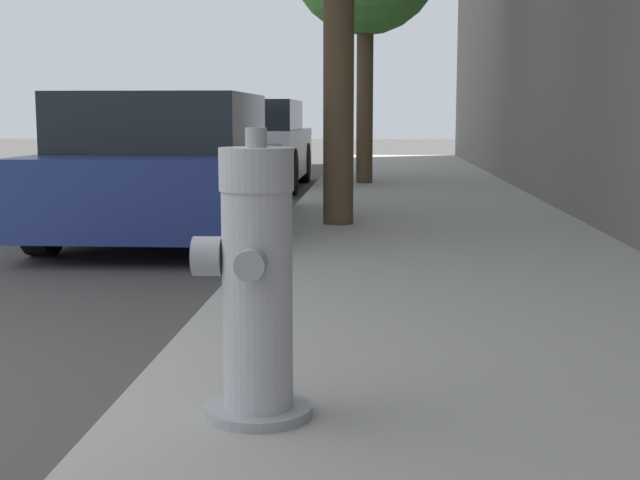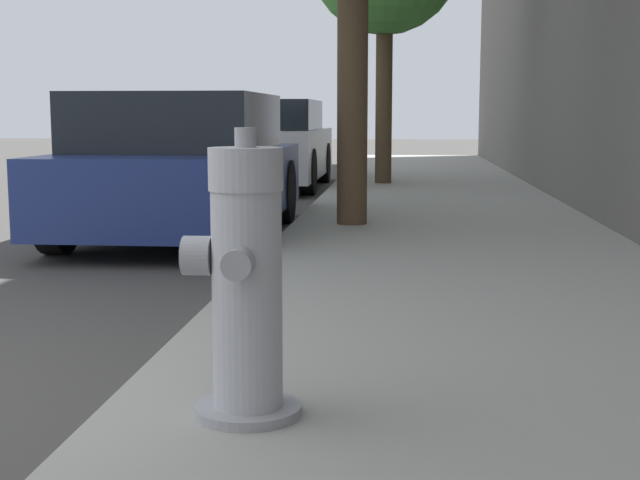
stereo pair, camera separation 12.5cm
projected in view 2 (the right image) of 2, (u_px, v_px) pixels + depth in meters
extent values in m
cube|color=#99968E|center=(520.00, 441.00, 3.01)|extent=(2.92, 40.00, 0.14)
cylinder|color=#97979C|center=(248.00, 410.00, 3.06)|extent=(0.37, 0.37, 0.04)
cylinder|color=#B2B2B7|center=(247.00, 299.00, 3.00)|extent=(0.24, 0.24, 0.74)
cylinder|color=#B2B2B7|center=(246.00, 169.00, 2.94)|extent=(0.25, 0.25, 0.14)
cylinder|color=#97979C|center=(245.00, 137.00, 2.93)|extent=(0.07, 0.07, 0.07)
cylinder|color=#97979C|center=(238.00, 264.00, 2.82)|extent=(0.10, 0.08, 0.10)
cylinder|color=#97979C|center=(255.00, 249.00, 3.14)|extent=(0.10, 0.08, 0.10)
cylinder|color=#97979C|center=(198.00, 256.00, 3.00)|extent=(0.10, 0.13, 0.13)
cube|color=navy|center=(184.00, 184.00, 8.51)|extent=(1.76, 3.80, 0.65)
cube|color=black|center=(179.00, 122.00, 8.28)|extent=(1.61, 2.09, 0.52)
cylinder|color=black|center=(139.00, 190.00, 9.77)|extent=(0.20, 0.68, 0.68)
cylinder|color=black|center=(283.00, 192.00, 9.62)|extent=(0.20, 0.68, 0.68)
cylinder|color=black|center=(57.00, 214.00, 7.45)|extent=(0.20, 0.68, 0.68)
cylinder|color=black|center=(245.00, 216.00, 7.30)|extent=(0.20, 0.68, 0.68)
cube|color=silver|center=(265.00, 153.00, 14.22)|extent=(1.83, 3.96, 0.74)
cube|color=black|center=(263.00, 115.00, 13.98)|extent=(1.68, 2.18, 0.46)
cylinder|color=black|center=(228.00, 162.00, 15.53)|extent=(0.20, 0.68, 0.68)
cylinder|color=black|center=(323.00, 163.00, 15.38)|extent=(0.20, 0.68, 0.68)
cylinder|color=black|center=(196.00, 171.00, 13.11)|extent=(0.20, 0.68, 0.68)
cylinder|color=black|center=(308.00, 172.00, 12.96)|extent=(0.20, 0.68, 0.68)
cylinder|color=brown|center=(352.00, 83.00, 8.24)|extent=(0.29, 0.29, 2.63)
cylinder|color=brown|center=(384.00, 97.00, 13.27)|extent=(0.25, 0.25, 2.58)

